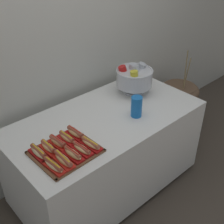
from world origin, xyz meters
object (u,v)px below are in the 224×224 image
at_px(buffet_table, 106,151).
at_px(serving_tray, 66,152).
at_px(hot_dog_1, 63,160).
at_px(hot_dog_9, 75,133).
at_px(hot_dog_2, 73,154).
at_px(hot_dog_4, 91,144).
at_px(hot_dog_6, 49,148).
at_px(hot_dog_3, 82,149).
at_px(hot_dog_0, 53,166).
at_px(cup_stack, 136,107).
at_px(hot_dog_7, 58,142).
at_px(hot_dog_5, 39,153).
at_px(floor_vase, 177,107).
at_px(punch_bowl, 134,77).
at_px(hot_dog_8, 67,138).

relative_size(buffet_table, serving_tray, 3.78).
xyz_separation_m(hot_dog_1, hot_dog_9, (0.22, 0.17, 0.00)).
relative_size(hot_dog_2, hot_dog_4, 0.94).
relative_size(hot_dog_6, hot_dog_9, 0.93).
bearing_deg(hot_dog_3, hot_dog_9, 67.53).
bearing_deg(hot_dog_1, hot_dog_0, -178.02).
bearing_deg(cup_stack, hot_dog_7, 172.39).
bearing_deg(hot_dog_4, serving_tray, 153.17).
distance_m(hot_dog_1, hot_dog_5, 0.18).
xyz_separation_m(floor_vase, hot_dog_1, (-1.78, -0.40, 0.54)).
relative_size(hot_dog_3, hot_dog_7, 1.02).
bearing_deg(hot_dog_0, punch_bowl, 18.67).
bearing_deg(cup_stack, punch_bowl, 47.38).
distance_m(hot_dog_3, hot_dog_6, 0.22).
bearing_deg(hot_dog_2, hot_dog_8, 67.53).
distance_m(hot_dog_9, cup_stack, 0.53).
height_order(hot_dog_1, hot_dog_9, hot_dog_9).
height_order(hot_dog_4, hot_dog_5, hot_dog_5).
height_order(serving_tray, hot_dog_7, hot_dog_7).
distance_m(hot_dog_2, hot_dog_8, 0.18).
xyz_separation_m(hot_dog_3, hot_dog_7, (-0.08, 0.16, 0.00)).
bearing_deg(buffet_table, hot_dog_9, -170.33).
bearing_deg(floor_vase, hot_dog_1, -167.30).
distance_m(punch_bowl, cup_stack, 0.39).
bearing_deg(hot_dog_2, serving_tray, 91.98).
xyz_separation_m(hot_dog_8, hot_dog_9, (0.07, 0.00, 0.00)).
xyz_separation_m(hot_dog_5, cup_stack, (0.82, -0.08, 0.05)).
height_order(hot_dog_1, hot_dog_6, same).
bearing_deg(hot_dog_5, floor_vase, 7.32).
bearing_deg(serving_tray, hot_dog_7, 91.98).
bearing_deg(punch_bowl, floor_vase, 3.09).
xyz_separation_m(hot_dog_0, hot_dog_7, (0.14, 0.17, 0.00)).
distance_m(hot_dog_1, hot_dog_6, 0.17).
bearing_deg(hot_dog_7, hot_dog_4, -45.75).
distance_m(serving_tray, hot_dog_2, 0.09).
relative_size(buffet_table, hot_dog_5, 8.92).
xyz_separation_m(floor_vase, hot_dog_4, (-1.56, -0.39, 0.54)).
bearing_deg(hot_dog_0, cup_stack, 5.68).
bearing_deg(floor_vase, hot_dog_0, -167.72).
bearing_deg(hot_dog_9, floor_vase, 8.33).
bearing_deg(floor_vase, hot_dog_8, -171.95).
bearing_deg(hot_dog_9, hot_dog_4, -88.02).
xyz_separation_m(hot_dog_3, cup_stack, (0.59, 0.07, 0.05)).
xyz_separation_m(hot_dog_2, hot_dog_7, (-0.01, 0.16, 0.00)).
xyz_separation_m(hot_dog_5, hot_dog_6, (0.07, 0.00, -0.00)).
distance_m(hot_dog_0, hot_dog_1, 0.08).
relative_size(hot_dog_0, hot_dog_6, 1.18).
xyz_separation_m(hot_dog_8, cup_stack, (0.59, -0.09, 0.05)).
height_order(hot_dog_0, cup_stack, cup_stack).
xyz_separation_m(floor_vase, hot_dog_2, (-1.71, -0.40, 0.54)).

